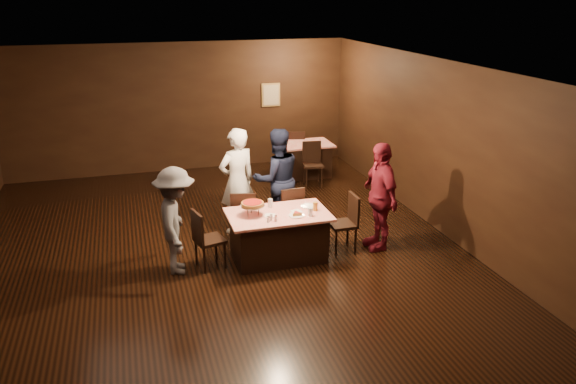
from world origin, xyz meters
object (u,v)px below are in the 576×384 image
object	(u,v)px
diner_white_jacket	(237,181)
diner_grey_knit	(176,221)
back_table	(303,159)
main_table	(278,236)
chair_far_right	(289,211)
chair_far_left	(244,216)
chair_end_right	(343,223)
diner_red_shirt	(380,196)
diner_navy_hoodie	(277,179)
pizza_stand	(252,204)
plate_empty	(308,206)
chair_back_near	(313,164)
chair_back_far	(296,149)
glass_front_right	(310,212)
chair_end_left	(210,239)
glass_amber	(315,206)
glass_back	(270,203)

from	to	relation	value
diner_white_jacket	diner_grey_knit	bearing A→B (deg)	26.98
back_table	diner_grey_knit	xyz separation A→B (m)	(-3.30, -3.99, 0.45)
main_table	chair_far_right	xyz separation A→B (m)	(0.40, 0.75, 0.09)
chair_far_left	chair_end_right	world-z (taller)	same
diner_red_shirt	chair_far_right	bearing A→B (deg)	-122.34
chair_far_right	diner_navy_hoodie	bearing A→B (deg)	-84.90
diner_red_shirt	pizza_stand	xyz separation A→B (m)	(-2.11, 0.13, 0.04)
diner_navy_hoodie	diner_red_shirt	world-z (taller)	diner_navy_hoodie
plate_empty	diner_white_jacket	bearing A→B (deg)	131.66
chair_back_near	chair_back_far	xyz separation A→B (m)	(0.00, 1.30, 0.00)
pizza_stand	diner_navy_hoodie	bearing A→B (deg)	58.53
chair_end_right	glass_front_right	distance (m)	0.79
chair_end_left	diner_grey_knit	size ratio (longest dim) A/B	0.57
glass_front_right	diner_grey_knit	bearing A→B (deg)	173.12
diner_red_shirt	glass_front_right	size ratio (longest dim) A/B	12.99
diner_navy_hoodie	glass_front_right	size ratio (longest dim) A/B	13.14
diner_navy_hoodie	plate_empty	world-z (taller)	diner_navy_hoodie
back_table	chair_back_far	distance (m)	0.61
diner_navy_hoodie	glass_front_right	bearing A→B (deg)	91.05
chair_far_right	chair_back_near	bearing A→B (deg)	-121.61
chair_back_near	diner_grey_knit	xyz separation A→B (m)	(-3.30, -3.29, 0.36)
chair_far_right	chair_end_right	xyz separation A→B (m)	(0.70, -0.75, 0.00)
chair_back_near	pizza_stand	world-z (taller)	pizza_stand
chair_end_right	glass_amber	xyz separation A→B (m)	(-0.50, -0.05, 0.37)
chair_back_far	glass_amber	xyz separation A→B (m)	(-1.11, -4.64, 0.37)
main_table	diner_grey_knit	world-z (taller)	diner_grey_knit
glass_amber	diner_navy_hoodie	bearing A→B (deg)	102.36
chair_end_right	glass_back	bearing A→B (deg)	-104.68
main_table	diner_grey_knit	distance (m)	1.65
diner_red_shirt	chair_back_far	bearing A→B (deg)	179.97
chair_far_left	diner_red_shirt	distance (m)	2.31
pizza_stand	glass_front_right	size ratio (longest dim) A/B	2.71
diner_red_shirt	chair_end_right	bearing A→B (deg)	-97.21
diner_grey_knit	glass_front_right	distance (m)	2.06
chair_end_right	main_table	bearing A→B (deg)	-90.06
chair_back_near	diner_red_shirt	distance (m)	3.39
chair_back_far	plate_empty	size ratio (longest dim) A/B	3.80
chair_back_near	plate_empty	xyz separation A→B (m)	(-1.16, -3.14, 0.30)
diner_grey_knit	glass_back	xyz separation A→B (m)	(1.54, 0.30, 0.01)
main_table	glass_back	world-z (taller)	glass_back
chair_back_near	plate_empty	size ratio (longest dim) A/B	3.80
diner_red_shirt	glass_amber	bearing A→B (deg)	-91.43
chair_end_left	plate_empty	world-z (taller)	chair_end_left
back_table	chair_end_left	xyz separation A→B (m)	(-2.81, -3.99, 0.09)
diner_navy_hoodie	glass_back	bearing A→B (deg)	64.25
chair_end_left	main_table	bearing A→B (deg)	-104.19
plate_empty	glass_front_right	bearing A→B (deg)	-104.04
back_table	plate_empty	distance (m)	4.03
diner_navy_hoodie	glass_front_right	world-z (taller)	diner_navy_hoodie
chair_end_left	chair_end_right	bearing A→B (deg)	-104.19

